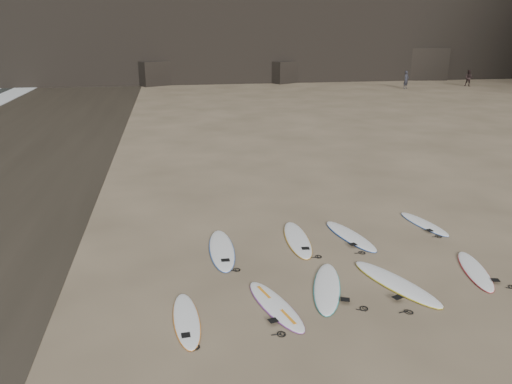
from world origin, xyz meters
TOP-DOWN VIEW (x-y plane):
  - ground at (0.00, 0.00)m, footprint 240.00×240.00m
  - surfboard_0 at (-4.06, -0.84)m, footprint 0.66×2.27m
  - surfboard_1 at (-2.03, -0.61)m, footprint 1.23×2.48m
  - surfboard_2 at (-0.63, -0.02)m, footprint 1.38×2.63m
  - surfboard_3 at (1.13, -0.11)m, footprint 1.69×2.82m
  - surfboard_4 at (3.45, 0.18)m, footprint 1.10×2.34m
  - surfboard_5 at (-2.93, 2.56)m, footprint 0.74×2.81m
  - surfboard_6 at (-0.63, 2.90)m, footprint 0.81×2.74m
  - surfboard_7 at (1.02, 2.87)m, footprint 1.20×2.60m
  - surfboard_8 at (3.69, 3.40)m, footprint 0.99×2.26m
  - person_a at (19.25, 37.20)m, footprint 0.76×0.67m
  - person_b at (26.50, 37.85)m, footprint 1.04×1.01m

SIDE VIEW (x-z plane):
  - ground at x=0.00m, z-range 0.00..0.00m
  - surfboard_8 at x=3.69m, z-range 0.00..0.08m
  - surfboard_0 at x=-4.06m, z-range 0.00..0.08m
  - surfboard_4 at x=3.45m, z-range 0.00..0.08m
  - surfboard_1 at x=-2.03m, z-range 0.00..0.09m
  - surfboard_7 at x=1.02m, z-range 0.00..0.09m
  - surfboard_2 at x=-0.63m, z-range 0.00..0.09m
  - surfboard_6 at x=-0.63m, z-range 0.00..0.10m
  - surfboard_3 at x=1.13m, z-range 0.00..0.10m
  - surfboard_5 at x=-2.93m, z-range 0.00..0.10m
  - person_b at x=26.50m, z-range 0.00..1.68m
  - person_a at x=19.25m, z-range 0.00..1.74m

